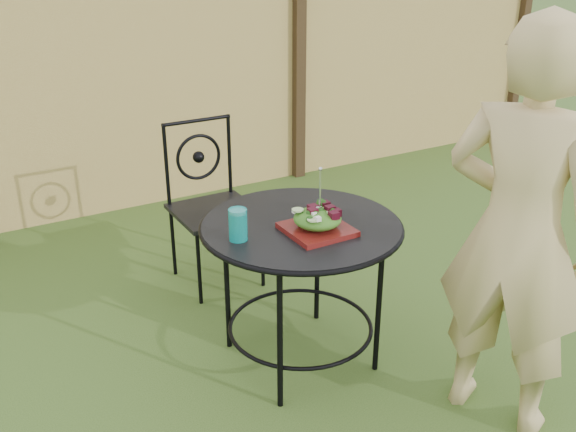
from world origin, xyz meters
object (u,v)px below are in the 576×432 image
object	(u,v)px
patio_table	(301,251)
patio_chair	(211,200)
diner	(518,235)
salad_plate	(317,229)

from	to	relation	value
patio_table	patio_chair	world-z (taller)	patio_chair
patio_table	diner	distance (m)	0.95
patio_table	salad_plate	xyz separation A→B (m)	(0.01, -0.11, 0.15)
patio_chair	diner	size ratio (longest dim) A/B	0.56
patio_table	diner	xyz separation A→B (m)	(0.53, -0.75, 0.26)
patio_table	diner	world-z (taller)	diner
patio_chair	salad_plate	distance (m)	1.12
salad_plate	patio_chair	bearing A→B (deg)	91.72
salad_plate	patio_table	bearing A→B (deg)	95.78
diner	salad_plate	world-z (taller)	diner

